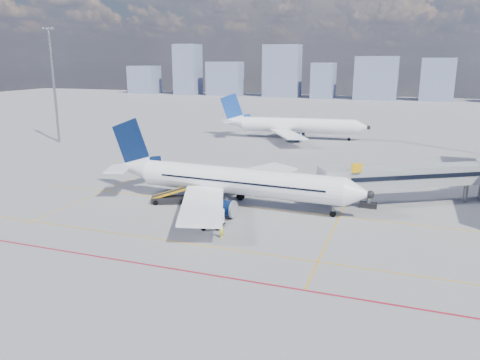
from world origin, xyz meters
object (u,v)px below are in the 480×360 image
object	(u,v)px
cargo_dolly	(207,216)
ramp_worker	(222,231)
main_aircraft	(229,181)
belt_loader	(171,198)
second_aircraft	(292,125)
baggage_tug	(209,223)

from	to	relation	value
cargo_dolly	ramp_worker	size ratio (longest dim) A/B	2.51
main_aircraft	ramp_worker	size ratio (longest dim) A/B	23.01
main_aircraft	ramp_worker	distance (m)	12.38
cargo_dolly	ramp_worker	distance (m)	4.21
belt_loader	main_aircraft	bearing A→B (deg)	-6.50
main_aircraft	second_aircraft	bearing A→B (deg)	97.63
second_aircraft	cargo_dolly	world-z (taller)	second_aircraft
cargo_dolly	ramp_worker	bearing A→B (deg)	-38.49
second_aircraft	ramp_worker	world-z (taller)	second_aircraft
main_aircraft	baggage_tug	size ratio (longest dim) A/B	14.92
baggage_tug	main_aircraft	bearing A→B (deg)	75.25
ramp_worker	second_aircraft	bearing A→B (deg)	19.89
main_aircraft	baggage_tug	xyz separation A→B (m)	(1.27, -9.47, -2.51)
second_aircraft	belt_loader	bearing A→B (deg)	-98.88
cargo_dolly	second_aircraft	bearing A→B (deg)	101.56
baggage_tug	ramp_worker	distance (m)	3.17
second_aircraft	cargo_dolly	xyz separation A→B (m)	(5.51, -63.23, -2.08)
second_aircraft	baggage_tug	size ratio (longest dim) A/B	14.75
baggage_tug	belt_loader	xyz separation A→B (m)	(-8.69, 7.32, 0.00)
baggage_tug	cargo_dolly	size ratio (longest dim) A/B	0.61
belt_loader	ramp_worker	size ratio (longest dim) A/B	4.27
cargo_dolly	ramp_worker	world-z (taller)	cargo_dolly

